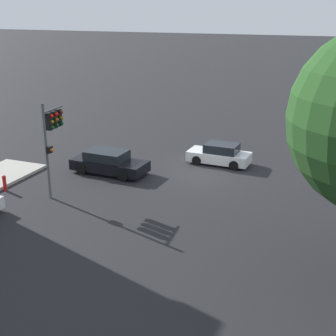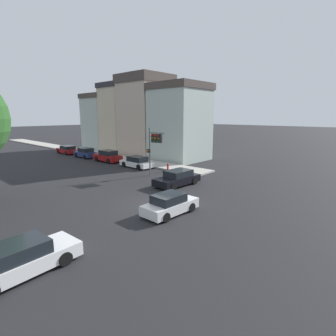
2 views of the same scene
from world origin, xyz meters
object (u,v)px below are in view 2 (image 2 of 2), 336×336
Objects in this scene: crossing_car_2 at (20,259)px; parked_car_0 at (137,162)px; traffic_signal at (154,142)px; crossing_car_1 at (170,204)px; parked_car_1 at (108,156)px; crossing_car_0 at (177,178)px; parked_car_2 at (85,153)px; parked_car_3 at (67,150)px; fire_hydrant at (168,167)px.

crossing_car_2 is 1.05× the size of parked_car_0.
crossing_car_2 is (-15.98, -8.25, -3.04)m from traffic_signal.
traffic_signal is 1.27× the size of crossing_car_1.
parked_car_1 is at bearing -0.37° from parked_car_0.
parked_car_2 reaches higher than crossing_car_0.
parked_car_2 is 0.90× the size of parked_car_3.
crossing_car_0 is 5.16× the size of fire_hydrant.
crossing_car_0 is 15.67m from parked_car_1.
parked_car_3 is 5.27× the size of fire_hydrant.
fire_hydrant is (3.95, 4.80, -0.19)m from crossing_car_0.
parked_car_2 is at bearing -95.80° from crossing_car_0.
crossing_car_1 is at bearing 162.99° from parked_car_2.
crossing_car_0 is 15.57m from crossing_car_2.
fire_hydrant is (1.08, -16.18, -0.22)m from parked_car_2.
parked_car_0 is (17.97, 13.39, 0.02)m from crossing_car_2.
parked_car_2 is at bearing -101.12° from traffic_signal.
crossing_car_2 is at bearing 17.73° from crossing_car_0.
crossing_car_2 is 1.08× the size of parked_car_2.
crossing_car_2 is at bearing -178.73° from crossing_car_1.
crossing_car_1 reaches higher than fire_hydrant.
traffic_signal is 1.06× the size of parked_car_3.
crossing_car_2 reaches higher than parked_car_3.
parked_car_2 reaches higher than fire_hydrant.
fire_hydrant is at bearing -170.11° from traffic_signal.
traffic_signal is 1.18× the size of parked_car_2.
parked_car_0 is 0.99× the size of parked_car_1.
parked_car_2 is at bearing 0.86° from parked_car_1.
crossing_car_1 is 16.07m from parked_car_0.
parked_car_1 is at bearing 94.98° from fire_hydrant.
traffic_signal reaches higher than fire_hydrant.
crossing_car_0 is at bearing -129.43° from fire_hydrant.
traffic_signal reaches higher than crossing_car_0.
parked_car_0 is at bearing -177.41° from parked_car_2.
traffic_signal is 1.15× the size of parked_car_0.
parked_car_2 is (2.86, 20.98, 0.03)m from crossing_car_0.
crossing_car_2 is at bearing 22.45° from traffic_signal.
crossing_car_2 is 22.41m from parked_car_0.
crossing_car_0 is 6.22m from fire_hydrant.
crossing_car_1 is 4.41× the size of fire_hydrant.
crossing_car_0 is (-1.00, -4.03, -3.02)m from traffic_signal.
traffic_signal is at bearing 177.19° from parked_car_3.
traffic_signal is at bearing -165.25° from fire_hydrant.
crossing_car_0 is 1.05× the size of parked_car_1.
crossing_car_0 is 1.17× the size of crossing_car_1.
parked_car_0 reaches higher than crossing_car_1.
parked_car_0 is 4.88× the size of fire_hydrant.
parked_car_2 is at bearing 93.83° from fire_hydrant.
fire_hydrant is (18.93, 9.03, -0.16)m from crossing_car_2.
parked_car_0 is at bearing 58.32° from crossing_car_1.
traffic_signal is 18.25m from crossing_car_2.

